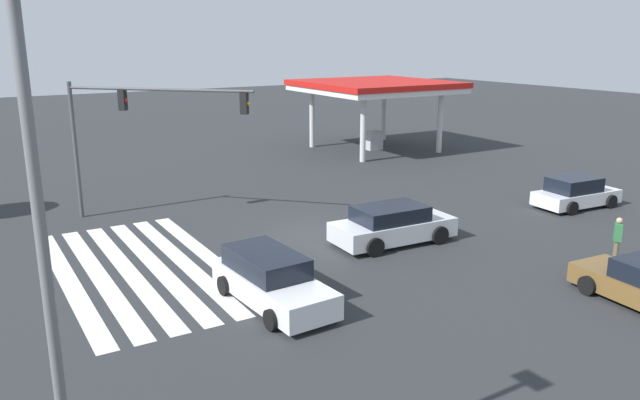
{
  "coord_description": "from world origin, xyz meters",
  "views": [
    {
      "loc": [
        20.4,
        -12.25,
        7.74
      ],
      "look_at": [
        0.0,
        0.0,
        1.46
      ],
      "focal_mm": 35.0,
      "sensor_mm": 36.0,
      "label": 1
    }
  ],
  "objects_px": {
    "car_2": "(271,280)",
    "street_light_pole_a": "(43,250)",
    "car_0": "(392,225)",
    "car_3": "(576,193)",
    "pedestrian": "(617,238)",
    "traffic_signal_mast": "(129,120)"
  },
  "relations": [
    {
      "from": "traffic_signal_mast",
      "to": "car_0",
      "type": "distance_m",
      "value": 11.66
    },
    {
      "from": "car_3",
      "to": "street_light_pole_a",
      "type": "height_order",
      "value": "street_light_pole_a"
    },
    {
      "from": "pedestrian",
      "to": "car_0",
      "type": "bearing_deg",
      "value": 0.93
    },
    {
      "from": "car_0",
      "to": "car_3",
      "type": "bearing_deg",
      "value": 1.27
    },
    {
      "from": "car_2",
      "to": "pedestrian",
      "type": "relative_size",
      "value": 2.91
    },
    {
      "from": "car_3",
      "to": "street_light_pole_a",
      "type": "relative_size",
      "value": 0.49
    },
    {
      "from": "street_light_pole_a",
      "to": "pedestrian",
      "type": "bearing_deg",
      "value": 102.45
    },
    {
      "from": "car_0",
      "to": "car_2",
      "type": "bearing_deg",
      "value": -155.76
    },
    {
      "from": "street_light_pole_a",
      "to": "car_2",
      "type": "bearing_deg",
      "value": 137.0
    },
    {
      "from": "car_0",
      "to": "street_light_pole_a",
      "type": "bearing_deg",
      "value": -140.85
    },
    {
      "from": "traffic_signal_mast",
      "to": "pedestrian",
      "type": "relative_size",
      "value": 3.61
    },
    {
      "from": "car_2",
      "to": "car_3",
      "type": "relative_size",
      "value": 1.13
    },
    {
      "from": "car_0",
      "to": "car_2",
      "type": "xyz_separation_m",
      "value": [
        2.58,
        -6.48,
        0.01
      ]
    },
    {
      "from": "pedestrian",
      "to": "street_light_pole_a",
      "type": "distance_m",
      "value": 19.65
    },
    {
      "from": "car_2",
      "to": "street_light_pole_a",
      "type": "bearing_deg",
      "value": -46.41
    },
    {
      "from": "traffic_signal_mast",
      "to": "street_light_pole_a",
      "type": "xyz_separation_m",
      "value": [
        17.9,
        -5.64,
        0.75
      ]
    },
    {
      "from": "traffic_signal_mast",
      "to": "car_2",
      "type": "distance_m",
      "value": 11.26
    },
    {
      "from": "car_0",
      "to": "traffic_signal_mast",
      "type": "bearing_deg",
      "value": 136.19
    },
    {
      "from": "traffic_signal_mast",
      "to": "pedestrian",
      "type": "height_order",
      "value": "traffic_signal_mast"
    },
    {
      "from": "car_0",
      "to": "pedestrian",
      "type": "height_order",
      "value": "pedestrian"
    },
    {
      "from": "car_2",
      "to": "street_light_pole_a",
      "type": "xyz_separation_m",
      "value": [
        7.3,
        -6.81,
        4.37
      ]
    },
    {
      "from": "car_2",
      "to": "car_3",
      "type": "distance_m",
      "value": 17.13
    }
  ]
}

